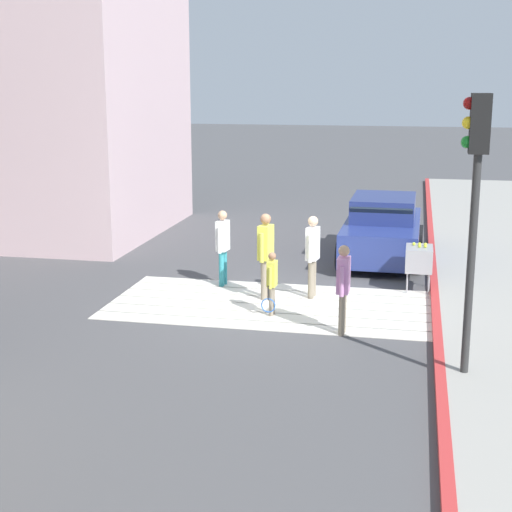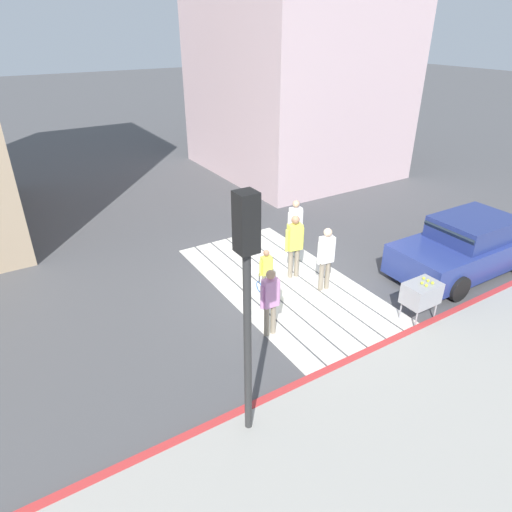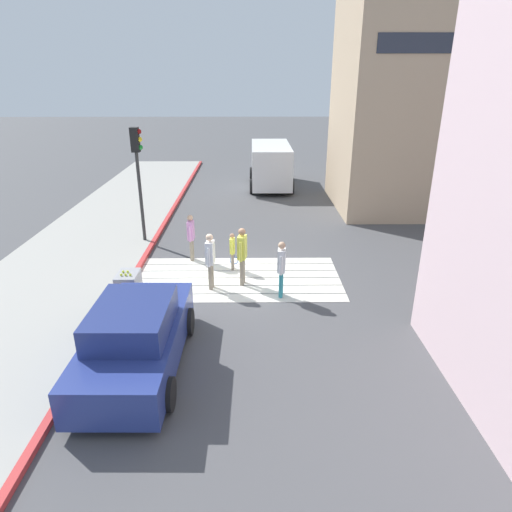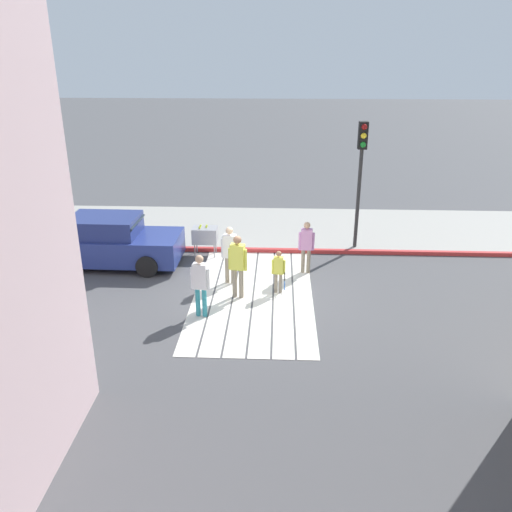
% 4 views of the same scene
% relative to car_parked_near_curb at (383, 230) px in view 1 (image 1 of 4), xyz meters
% --- Properties ---
extents(ground_plane, '(120.00, 120.00, 0.00)m').
position_rel_car_parked_near_curb_xyz_m(ground_plane, '(2.00, 4.56, -0.73)').
color(ground_plane, '#4C4C4F').
extents(crosswalk_stripes, '(6.40, 3.25, 0.01)m').
position_rel_car_parked_near_curb_xyz_m(crosswalk_stripes, '(2.00, 4.56, -0.73)').
color(crosswalk_stripes, silver).
rests_on(crosswalk_stripes, ground).
extents(curb_painted, '(0.16, 40.00, 0.13)m').
position_rel_car_parked_near_curb_xyz_m(curb_painted, '(-1.25, 4.56, -0.67)').
color(curb_painted, '#BC3333').
rests_on(curb_painted, ground).
extents(building_far_south, '(8.00, 7.04, 9.39)m').
position_rel_car_parked_near_curb_xyz_m(building_far_south, '(10.50, -1.78, 3.96)').
color(building_far_south, beige).
rests_on(building_far_south, ground).
extents(car_parked_near_curb, '(2.03, 4.32, 1.57)m').
position_rel_car_parked_near_curb_xyz_m(car_parked_near_curb, '(0.00, 0.00, 0.00)').
color(car_parked_near_curb, navy).
rests_on(car_parked_near_curb, ground).
extents(traffic_light_corner, '(0.39, 0.28, 4.24)m').
position_rel_car_parked_near_curb_xyz_m(traffic_light_corner, '(-1.58, 7.80, 2.30)').
color(traffic_light_corner, '#2D2D2D').
rests_on(traffic_light_corner, ground).
extents(tennis_ball_cart, '(0.56, 0.80, 1.02)m').
position_rel_car_parked_near_curb_xyz_m(tennis_ball_cart, '(-0.90, 2.84, -0.04)').
color(tennis_ball_cart, '#99999E').
rests_on(tennis_ball_cart, ground).
extents(pedestrian_adult_lead, '(0.27, 0.50, 1.71)m').
position_rel_car_parked_near_curb_xyz_m(pedestrian_adult_lead, '(1.25, 3.85, 0.26)').
color(pedestrian_adult_lead, gray).
rests_on(pedestrian_adult_lead, ground).
extents(pedestrian_adult_trailing, '(0.25, 0.49, 1.67)m').
position_rel_car_parked_near_curb_xyz_m(pedestrian_adult_trailing, '(3.28, 3.31, 0.24)').
color(pedestrian_adult_trailing, teal).
rests_on(pedestrian_adult_trailing, ground).
extents(pedestrian_adult_side, '(0.29, 0.51, 1.78)m').
position_rel_car_parked_near_curb_xyz_m(pedestrian_adult_side, '(2.17, 4.15, 0.30)').
color(pedestrian_adult_side, gray).
rests_on(pedestrian_adult_side, ground).
extents(pedestrian_teen_behind, '(0.22, 0.48, 1.61)m').
position_rel_car_parked_near_curb_xyz_m(pedestrian_teen_behind, '(0.41, 6.06, 0.21)').
color(pedestrian_teen_behind, gray).
rests_on(pedestrian_teen_behind, ground).
extents(pedestrian_child_with_racket, '(0.28, 0.38, 1.24)m').
position_rel_car_parked_near_curb_xyz_m(pedestrian_child_with_racket, '(1.83, 5.25, -0.04)').
color(pedestrian_child_with_racket, gray).
rests_on(pedestrian_child_with_racket, ground).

